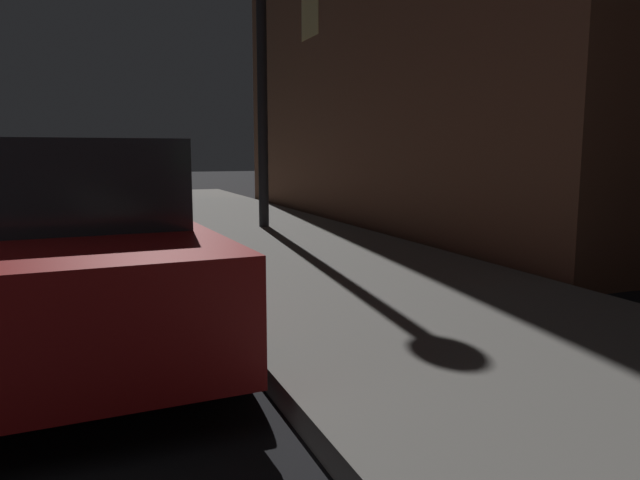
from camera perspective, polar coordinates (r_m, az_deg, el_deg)
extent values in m
cube|color=maroon|center=(4.78, -24.15, -1.81)|extent=(1.99, 4.44, 0.64)
cube|color=#1E2328|center=(4.71, -24.58, 5.14)|extent=(1.68, 2.42, 0.56)
cylinder|color=black|center=(6.21, -15.79, -1.42)|extent=(0.25, 0.67, 0.66)
cylinder|color=black|center=(3.62, -9.26, -8.15)|extent=(0.25, 0.67, 0.66)
cube|color=black|center=(10.32, -22.87, 3.37)|extent=(1.80, 4.51, 0.64)
cube|color=#1E2328|center=(10.35, -23.05, 6.59)|extent=(1.57, 2.20, 0.56)
cylinder|color=black|center=(11.79, -26.91, 2.49)|extent=(0.23, 0.66, 0.66)
cylinder|color=black|center=(11.73, -18.27, 2.95)|extent=(0.23, 0.66, 0.66)
cylinder|color=black|center=(8.97, -17.40, 1.44)|extent=(0.23, 0.66, 0.66)
cube|color=#19592D|center=(17.02, -22.44, 5.11)|extent=(1.93, 4.62, 0.64)
cube|color=#1E2328|center=(16.87, -22.54, 7.06)|extent=(1.63, 2.54, 0.56)
cylinder|color=black|center=(18.43, -25.27, 4.40)|extent=(0.25, 0.67, 0.66)
cylinder|color=black|center=(18.48, -19.80, 4.71)|extent=(0.25, 0.67, 0.66)
cylinder|color=black|center=(15.62, -25.46, 3.81)|extent=(0.25, 0.67, 0.66)
cylinder|color=black|center=(15.67, -19.02, 4.18)|extent=(0.25, 0.67, 0.66)
cylinder|color=black|center=(9.83, -5.54, 16.33)|extent=(0.16, 0.16, 5.14)
cube|color=#F2D17F|center=(12.26, -0.86, 21.39)|extent=(0.06, 0.90, 1.20)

